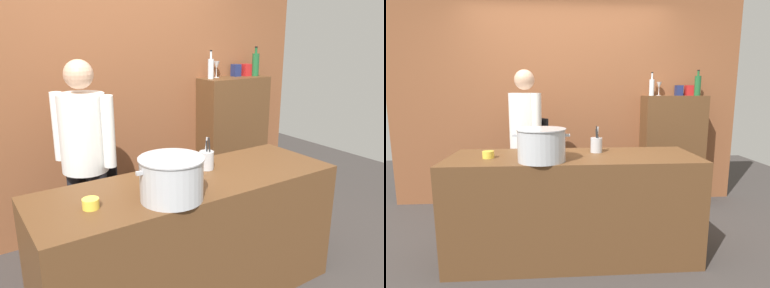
{
  "view_description": "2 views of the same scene",
  "coord_description": "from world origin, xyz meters",
  "views": [
    {
      "loc": [
        -1.3,
        -1.99,
        1.83
      ],
      "look_at": [
        0.19,
        0.28,
        1.05
      ],
      "focal_mm": 36.09,
      "sensor_mm": 36.0,
      "label": 1
    },
    {
      "loc": [
        -0.14,
        -2.52,
        1.43
      ],
      "look_at": [
        0.06,
        0.38,
        0.93
      ],
      "focal_mm": 28.44,
      "sensor_mm": 36.0,
      "label": 2
    }
  ],
  "objects": [
    {
      "name": "utensil_crock",
      "position": [
        0.21,
        0.12,
        0.97
      ],
      "size": [
        0.1,
        0.1,
        0.24
      ],
      "color": "#B7BABF",
      "rests_on": "prep_counter"
    },
    {
      "name": "chef",
      "position": [
        -0.47,
        0.73,
        0.96
      ],
      "size": [
        0.41,
        0.46,
        1.66
      ],
      "rotation": [
        0.0,
        0.0,
        2.19
      ],
      "color": "black",
      "rests_on": "ground_plane"
    },
    {
      "name": "prep_counter",
      "position": [
        0.0,
        0.0,
        0.45
      ],
      "size": [
        2.09,
        0.7,
        0.9
      ],
      "primitive_type": "cube",
      "color": "brown",
      "rests_on": "ground_plane"
    },
    {
      "name": "wine_bottle_green",
      "position": [
        1.6,
        1.18,
        1.51
      ],
      "size": [
        0.08,
        0.08,
        0.31
      ],
      "color": "#1E592D",
      "rests_on": "bar_cabinet"
    },
    {
      "name": "brick_back_panel",
      "position": [
        0.0,
        1.4,
        1.5
      ],
      "size": [
        4.4,
        0.1,
        3.0
      ],
      "primitive_type": "cube",
      "color": "brown",
      "rests_on": "ground_plane"
    },
    {
      "name": "wine_bottle_clear",
      "position": [
        1.04,
        1.23,
        1.49
      ],
      "size": [
        0.06,
        0.06,
        0.29
      ],
      "color": "silver",
      "rests_on": "bar_cabinet"
    },
    {
      "name": "bar_cabinet",
      "position": [
        1.32,
        1.19,
        0.69
      ],
      "size": [
        0.76,
        0.32,
        1.38
      ],
      "primitive_type": "cube",
      "color": "brown",
      "rests_on": "ground_plane"
    },
    {
      "name": "spice_tin_red",
      "position": [
        1.52,
        1.23,
        1.45
      ],
      "size": [
        0.09,
        0.09,
        0.13
      ],
      "primitive_type": "cube",
      "color": "red",
      "rests_on": "bar_cabinet"
    },
    {
      "name": "stockpot_large",
      "position": [
        -0.26,
        -0.19,
        1.03
      ],
      "size": [
        0.44,
        0.38,
        0.25
      ],
      "color": "#B7BABF",
      "rests_on": "prep_counter"
    },
    {
      "name": "spice_tin_navy",
      "position": [
        1.4,
        1.26,
        1.45
      ],
      "size": [
        0.08,
        0.08,
        0.13
      ],
      "primitive_type": "cube",
      "color": "navy",
      "rests_on": "bar_cabinet"
    },
    {
      "name": "wine_glass_wide",
      "position": [
        1.14,
        1.28,
        1.5
      ],
      "size": [
        0.07,
        0.07,
        0.17
      ],
      "color": "silver",
      "rests_on": "bar_cabinet"
    },
    {
      "name": "butter_jar",
      "position": [
        -0.7,
        -0.05,
        0.93
      ],
      "size": [
        0.09,
        0.09,
        0.06
      ],
      "primitive_type": "cylinder",
      "color": "yellow",
      "rests_on": "prep_counter"
    }
  ]
}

